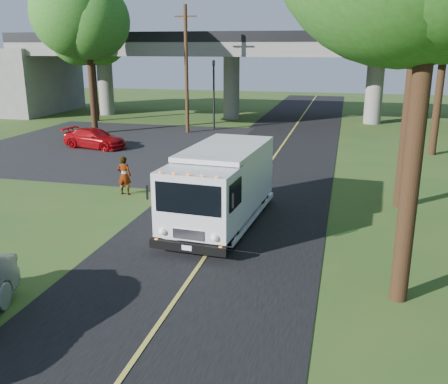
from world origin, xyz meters
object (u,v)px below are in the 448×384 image
(utility_pole, at_px, (186,69))
(pedestrian, at_px, (124,176))
(traffic_signal, at_px, (214,87))
(red_sedan, at_px, (95,138))
(tree_left_lot, at_px, (89,20))
(tree_left_far, at_px, (92,30))
(step_van, at_px, (221,184))

(utility_pole, distance_m, pedestrian, 16.59)
(traffic_signal, distance_m, utility_pole, 2.86)
(traffic_signal, distance_m, red_sedan, 10.77)
(utility_pole, height_order, tree_left_lot, tree_left_lot)
(traffic_signal, xyz_separation_m, tree_left_far, (-10.79, 1.84, 4.25))
(tree_left_lot, height_order, tree_left_far, tree_left_lot)
(tree_left_lot, distance_m, step_van, 22.32)
(utility_pole, relative_size, red_sedan, 2.15)
(traffic_signal, xyz_separation_m, step_van, (5.75, -20.70, -1.69))
(traffic_signal, xyz_separation_m, pedestrian, (0.77, -18.00, -2.36))
(red_sedan, distance_m, pedestrian, 10.97)
(utility_pole, bearing_deg, pedestrian, -81.92)
(tree_left_lot, bearing_deg, step_van, -50.68)
(utility_pole, bearing_deg, tree_left_lot, -161.03)
(traffic_signal, bearing_deg, pedestrian, -87.55)
(step_van, bearing_deg, tree_left_far, 130.43)
(tree_left_lot, bearing_deg, traffic_signal, 28.11)
(utility_pole, xyz_separation_m, tree_left_far, (-9.29, 3.84, 2.86))
(pedestrian, bearing_deg, step_van, 148.03)
(traffic_signal, relative_size, tree_left_far, 0.53)
(step_van, bearing_deg, tree_left_lot, 133.46)
(tree_left_far, relative_size, pedestrian, 5.87)
(traffic_signal, bearing_deg, red_sedan, -121.18)
(tree_left_far, xyz_separation_m, pedestrian, (11.56, -19.83, -6.61))
(tree_left_far, xyz_separation_m, red_sedan, (5.38, -10.78, -6.84))
(tree_left_far, distance_m, red_sedan, 13.85)
(traffic_signal, xyz_separation_m, utility_pole, (-1.50, -2.00, 1.40))
(utility_pole, distance_m, step_van, 20.30)
(traffic_signal, height_order, tree_left_far, tree_left_far)
(tree_left_lot, relative_size, red_sedan, 2.51)
(tree_left_lot, bearing_deg, pedestrian, -58.24)
(utility_pole, relative_size, step_van, 1.33)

